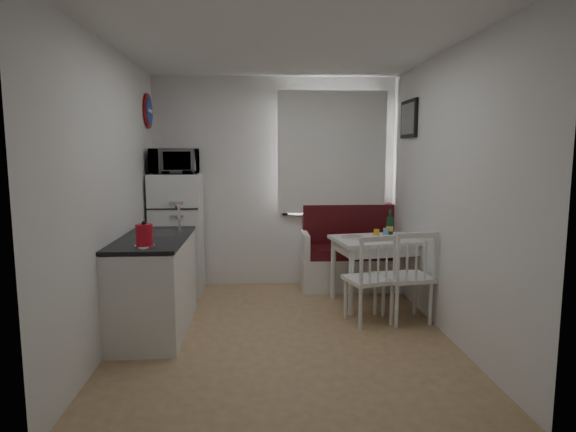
# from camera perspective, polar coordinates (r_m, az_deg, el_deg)

# --- Properties ---
(floor) EXTENTS (3.00, 3.50, 0.02)m
(floor) POSITION_cam_1_polar(r_m,az_deg,el_deg) (4.62, -0.58, -13.75)
(floor) COLOR #9B7B52
(floor) RESTS_ON ground
(ceiling) EXTENTS (3.00, 3.50, 0.02)m
(ceiling) POSITION_cam_1_polar(r_m,az_deg,el_deg) (4.40, -0.63, 19.65)
(ceiling) COLOR white
(ceiling) RESTS_ON wall_back
(wall_back) EXTENTS (3.00, 0.02, 2.60)m
(wall_back) POSITION_cam_1_polar(r_m,az_deg,el_deg) (6.06, -1.50, 3.99)
(wall_back) COLOR white
(wall_back) RESTS_ON floor
(wall_front) EXTENTS (3.00, 0.02, 2.60)m
(wall_front) POSITION_cam_1_polar(r_m,az_deg,el_deg) (2.58, 1.48, -0.89)
(wall_front) COLOR white
(wall_front) RESTS_ON floor
(wall_left) EXTENTS (0.02, 3.50, 2.60)m
(wall_left) POSITION_cam_1_polar(r_m,az_deg,el_deg) (4.50, -20.08, 2.27)
(wall_left) COLOR white
(wall_left) RESTS_ON floor
(wall_right) EXTENTS (0.02, 3.50, 2.60)m
(wall_right) POSITION_cam_1_polar(r_m,az_deg,el_deg) (4.65, 18.21, 2.51)
(wall_right) COLOR white
(wall_right) RESTS_ON floor
(window) EXTENTS (1.22, 0.06, 1.47)m
(window) POSITION_cam_1_polar(r_m,az_deg,el_deg) (6.09, 5.15, 7.04)
(window) COLOR white
(window) RESTS_ON wall_back
(curtain) EXTENTS (1.35, 0.02, 1.50)m
(curtain) POSITION_cam_1_polar(r_m,az_deg,el_deg) (6.02, 5.26, 7.51)
(curtain) COLOR white
(curtain) RESTS_ON wall_back
(kitchen_counter) EXTENTS (0.62, 1.32, 1.16)m
(kitchen_counter) POSITION_cam_1_polar(r_m,az_deg,el_deg) (4.72, -15.54, -7.75)
(kitchen_counter) COLOR white
(kitchen_counter) RESTS_ON floor
(wall_sign) EXTENTS (0.03, 0.40, 0.40)m
(wall_sign) POSITION_cam_1_polar(r_m,az_deg,el_deg) (5.90, -16.16, 11.86)
(wall_sign) COLOR navy
(wall_sign) RESTS_ON wall_left
(picture_frame) EXTENTS (0.04, 0.52, 0.42)m
(picture_frame) POSITION_cam_1_polar(r_m,az_deg,el_deg) (5.67, 14.10, 11.10)
(picture_frame) COLOR black
(picture_frame) RESTS_ON wall_right
(bench) EXTENTS (1.43, 0.55, 1.02)m
(bench) POSITION_cam_1_polar(r_m,az_deg,el_deg) (6.09, 8.32, -5.22)
(bench) COLOR white
(bench) RESTS_ON floor
(dining_table) EXTENTS (1.09, 0.85, 0.74)m
(dining_table) POSITION_cam_1_polar(r_m,az_deg,el_deg) (5.41, 10.80, -3.45)
(dining_table) COLOR white
(dining_table) RESTS_ON floor
(chair_left) EXTENTS (0.51, 0.50, 0.48)m
(chair_left) POSITION_cam_1_polar(r_m,az_deg,el_deg) (4.74, 9.82, -6.27)
(chair_left) COLOR white
(chair_left) RESTS_ON floor
(chair_right) EXTENTS (0.49, 0.47, 0.50)m
(chair_right) POSITION_cam_1_polar(r_m,az_deg,el_deg) (4.84, 14.32, -5.89)
(chair_right) COLOR white
(chair_right) RESTS_ON floor
(fridge) EXTENTS (0.57, 0.57, 1.43)m
(fridge) POSITION_cam_1_polar(r_m,az_deg,el_deg) (5.86, -12.97, -2.10)
(fridge) COLOR white
(fridge) RESTS_ON floor
(microwave) EXTENTS (0.53, 0.36, 0.29)m
(microwave) POSITION_cam_1_polar(r_m,az_deg,el_deg) (5.73, -13.31, 6.35)
(microwave) COLOR white
(microwave) RESTS_ON fridge
(kettle) EXTENTS (0.16, 0.16, 0.22)m
(kettle) POSITION_cam_1_polar(r_m,az_deg,el_deg) (4.08, -16.67, -2.21)
(kettle) COLOR red
(kettle) RESTS_ON kitchen_counter
(wine_bottle) EXTENTS (0.08, 0.08, 0.31)m
(wine_bottle) POSITION_cam_1_polar(r_m,az_deg,el_deg) (5.50, 11.98, -0.80)
(wine_bottle) COLOR #154320
(wine_bottle) RESTS_ON dining_table
(drinking_glass_orange) EXTENTS (0.06, 0.06, 0.11)m
(drinking_glass_orange) POSITION_cam_1_polar(r_m,az_deg,el_deg) (5.32, 10.45, -2.12)
(drinking_glass_orange) COLOR yellow
(drinking_glass_orange) RESTS_ON dining_table
(drinking_glass_blue) EXTENTS (0.06, 0.06, 0.10)m
(drinking_glass_blue) POSITION_cam_1_polar(r_m,az_deg,el_deg) (5.45, 11.52, -1.94)
(drinking_glass_blue) COLOR #7AB2D0
(drinking_glass_blue) RESTS_ON dining_table
(plate) EXTENTS (0.24, 0.24, 0.02)m
(plate) POSITION_cam_1_polar(r_m,az_deg,el_deg) (5.34, 7.65, -2.51)
(plate) COLOR white
(plate) RESTS_ON dining_table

